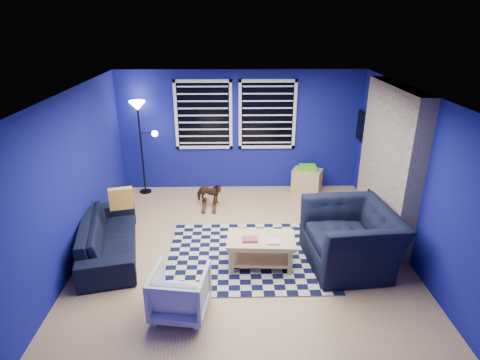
# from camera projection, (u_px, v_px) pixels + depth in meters

# --- Properties ---
(floor) EXTENTS (5.00, 5.00, 0.00)m
(floor) POSITION_uv_depth(u_px,v_px,m) (243.00, 248.00, 6.47)
(floor) COLOR tan
(floor) RESTS_ON ground
(ceiling) EXTENTS (5.00, 5.00, 0.00)m
(ceiling) POSITION_uv_depth(u_px,v_px,m) (244.00, 92.00, 5.51)
(ceiling) COLOR white
(ceiling) RESTS_ON wall_back
(wall_back) EXTENTS (5.00, 0.00, 5.00)m
(wall_back) POSITION_uv_depth(u_px,v_px,m) (240.00, 131.00, 8.30)
(wall_back) COLOR navy
(wall_back) RESTS_ON floor
(wall_left) EXTENTS (0.00, 5.00, 5.00)m
(wall_left) POSITION_uv_depth(u_px,v_px,m) (76.00, 177.00, 5.95)
(wall_left) COLOR navy
(wall_left) RESTS_ON floor
(wall_right) EXTENTS (0.00, 5.00, 5.00)m
(wall_right) POSITION_uv_depth(u_px,v_px,m) (409.00, 175.00, 6.04)
(wall_right) COLOR navy
(wall_right) RESTS_ON floor
(fireplace) EXTENTS (0.65, 2.00, 2.50)m
(fireplace) POSITION_uv_depth(u_px,v_px,m) (388.00, 167.00, 6.52)
(fireplace) COLOR gray
(fireplace) RESTS_ON floor
(window_left) EXTENTS (1.17, 0.06, 1.42)m
(window_left) POSITION_uv_depth(u_px,v_px,m) (203.00, 115.00, 8.12)
(window_left) COLOR black
(window_left) RESTS_ON wall_back
(window_right) EXTENTS (1.17, 0.06, 1.42)m
(window_right) POSITION_uv_depth(u_px,v_px,m) (267.00, 115.00, 8.14)
(window_right) COLOR black
(window_right) RESTS_ON wall_back
(tv) EXTENTS (0.07, 1.00, 0.58)m
(tv) POSITION_uv_depth(u_px,v_px,m) (366.00, 130.00, 7.83)
(tv) COLOR black
(tv) RESTS_ON wall_right
(rug) EXTENTS (2.51, 2.01, 0.02)m
(rug) POSITION_uv_depth(u_px,v_px,m) (249.00, 255.00, 6.25)
(rug) COLOR black
(rug) RESTS_ON floor
(sofa) EXTENTS (2.15, 1.22, 0.59)m
(sofa) POSITION_uv_depth(u_px,v_px,m) (109.00, 236.00, 6.23)
(sofa) COLOR black
(sofa) RESTS_ON floor
(armchair_big) EXTENTS (1.48, 1.33, 0.89)m
(armchair_big) POSITION_uv_depth(u_px,v_px,m) (351.00, 238.00, 5.90)
(armchair_big) COLOR black
(armchair_big) RESTS_ON floor
(armchair_bent) EXTENTS (0.76, 0.78, 0.63)m
(armchair_bent) POSITION_uv_depth(u_px,v_px,m) (180.00, 292.00, 4.95)
(armchair_bent) COLOR gray
(armchair_bent) RESTS_ON floor
(rocking_horse) EXTENTS (0.35, 0.56, 0.44)m
(rocking_horse) POSITION_uv_depth(u_px,v_px,m) (209.00, 194.00, 7.73)
(rocking_horse) COLOR #4D2F18
(rocking_horse) RESTS_ON floor
(coffee_table) EXTENTS (1.02, 0.62, 0.49)m
(coffee_table) POSITION_uv_depth(u_px,v_px,m) (261.00, 246.00, 5.88)
(coffee_table) COLOR tan
(coffee_table) RESTS_ON rug
(cabinet) EXTENTS (0.69, 0.59, 0.57)m
(cabinet) POSITION_uv_depth(u_px,v_px,m) (307.00, 180.00, 8.48)
(cabinet) COLOR tan
(cabinet) RESTS_ON floor
(floor_lamp) EXTENTS (0.53, 0.32, 1.93)m
(floor_lamp) POSITION_uv_depth(u_px,v_px,m) (140.00, 119.00, 7.90)
(floor_lamp) COLOR black
(floor_lamp) RESTS_ON floor
(throw_pillow) EXTENTS (0.39, 0.20, 0.35)m
(throw_pillow) POSITION_uv_depth(u_px,v_px,m) (121.00, 199.00, 6.39)
(throw_pillow) COLOR gold
(throw_pillow) RESTS_ON sofa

